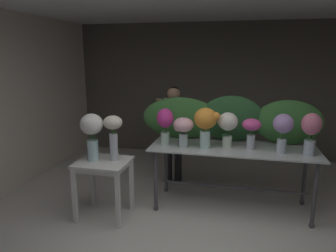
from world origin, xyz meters
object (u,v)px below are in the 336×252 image
object	(u,v)px
vase_magenta_carnations	(165,122)
vase_rosy_anemones	(311,130)
vase_white_roses_tall	(91,131)
florist	(173,125)
side_table_white	(103,169)
vase_sunset_hydrangea	(206,122)
vase_fuchsia_dahlias	(251,129)
display_table_glass	(233,156)
vase_ivory_roses	(227,125)
vase_cream_lisianthus_tall	(113,132)
vase_blush_stock	(183,128)
vase_lilac_freesia	(283,128)

from	to	relation	value
vase_magenta_carnations	vase_rosy_anemones	size ratio (longest dim) A/B	0.96
vase_rosy_anemones	vase_white_roses_tall	distance (m)	2.66
florist	side_table_white	bearing A→B (deg)	-115.03
vase_magenta_carnations	vase_sunset_hydrangea	distance (m)	0.55
vase_magenta_carnations	vase_rosy_anemones	xyz separation A→B (m)	(1.80, -0.06, 0.01)
vase_fuchsia_dahlias	vase_rosy_anemones	size ratio (longest dim) A/B	0.77
display_table_glass	florist	size ratio (longest dim) A/B	1.37
display_table_glass	side_table_white	distance (m)	1.70
vase_fuchsia_dahlias	vase_ivory_roses	world-z (taller)	vase_ivory_roses
vase_fuchsia_dahlias	display_table_glass	bearing A→B (deg)	168.49
side_table_white	vase_cream_lisianthus_tall	size ratio (longest dim) A/B	1.32
side_table_white	vase_rosy_anemones	world-z (taller)	vase_rosy_anemones
vase_rosy_anemones	side_table_white	bearing A→B (deg)	-169.69
display_table_glass	side_table_white	world-z (taller)	display_table_glass
florist	vase_white_roses_tall	world-z (taller)	florist
vase_sunset_hydrangea	vase_blush_stock	distance (m)	0.30
vase_magenta_carnations	vase_blush_stock	size ratio (longest dim) A/B	1.25
vase_ivory_roses	vase_blush_stock	xyz separation A→B (m)	(-0.56, -0.13, -0.04)
display_table_glass	vase_sunset_hydrangea	distance (m)	0.61
vase_lilac_freesia	vase_cream_lisianthus_tall	bearing A→B (deg)	-168.47
vase_fuchsia_dahlias	side_table_white	bearing A→B (deg)	-162.86
display_table_glass	vase_cream_lisianthus_tall	world-z (taller)	vase_cream_lisianthus_tall
florist	vase_white_roses_tall	xyz separation A→B (m)	(-0.76, -1.34, 0.17)
vase_ivory_roses	vase_blush_stock	size ratio (longest dim) A/B	1.17
florist	vase_rosy_anemones	world-z (taller)	florist
side_table_white	florist	bearing A→B (deg)	64.97
vase_fuchsia_dahlias	vase_rosy_anemones	xyz separation A→B (m)	(0.68, -0.10, 0.06)
vase_fuchsia_dahlias	vase_rosy_anemones	distance (m)	0.69
florist	vase_rosy_anemones	xyz separation A→B (m)	(1.86, -0.89, 0.22)
side_table_white	vase_ivory_roses	world-z (taller)	vase_ivory_roses
display_table_glass	vase_ivory_roses	world-z (taller)	vase_ivory_roses
vase_blush_stock	side_table_white	bearing A→B (deg)	-154.87
display_table_glass	vase_ivory_roses	size ratio (longest dim) A/B	4.66
vase_lilac_freesia	vase_blush_stock	world-z (taller)	vase_lilac_freesia
vase_sunset_hydrangea	vase_rosy_anemones	world-z (taller)	vase_sunset_hydrangea
florist	vase_magenta_carnations	bearing A→B (deg)	-85.79
vase_cream_lisianthus_tall	vase_sunset_hydrangea	bearing A→B (deg)	20.23
vase_lilac_freesia	vase_fuchsia_dahlias	distance (m)	0.39
vase_blush_stock	vase_magenta_carnations	bearing A→B (deg)	164.28
display_table_glass	vase_lilac_freesia	size ratio (longest dim) A/B	4.41
display_table_glass	florist	xyz separation A→B (m)	(-0.96, 0.74, 0.23)
vase_blush_stock	vase_sunset_hydrangea	bearing A→B (deg)	4.18
side_table_white	vase_cream_lisianthus_tall	distance (m)	0.50
florist	vase_cream_lisianthus_tall	distance (m)	1.38
vase_white_roses_tall	vase_sunset_hydrangea	bearing A→B (deg)	18.64
display_table_glass	vase_cream_lisianthus_tall	size ratio (longest dim) A/B	3.77
display_table_glass	vase_rosy_anemones	world-z (taller)	vase_rosy_anemones
vase_lilac_freesia	vase_magenta_carnations	bearing A→B (deg)	178.47
vase_lilac_freesia	vase_fuchsia_dahlias	bearing A→B (deg)	167.54
vase_lilac_freesia	vase_blush_stock	size ratio (longest dim) A/B	1.24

